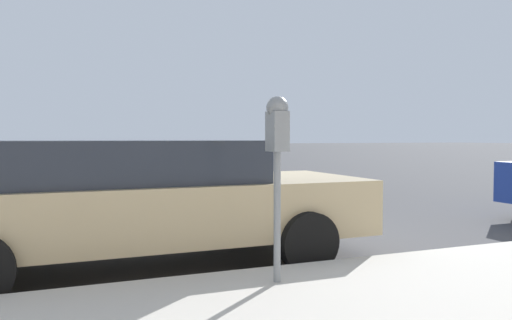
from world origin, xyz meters
name	(u,v)px	position (x,y,z in m)	size (l,w,h in m)	color
ground_plane	(243,238)	(0.00, 0.00, 0.00)	(220.00, 220.00, 0.00)	#424244
parking_meter	(277,140)	(-2.69, 0.68, 1.39)	(0.21, 0.19, 1.59)	gray
car_tan	(140,198)	(-1.03, 1.59, 0.75)	(2.08, 4.98, 1.38)	tan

